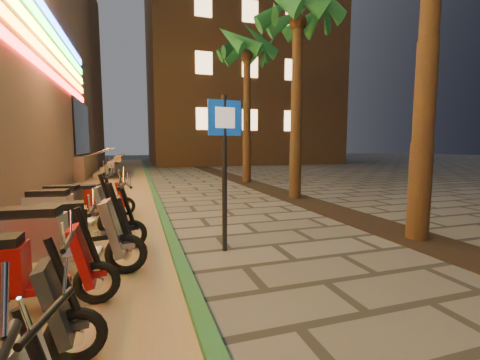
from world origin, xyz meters
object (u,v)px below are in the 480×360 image
object	(u,v)px
scooter_8	(81,225)
scooter_9	(65,211)
scooter_11	(95,199)
scooter_7	(56,239)
scooter_10	(75,203)
pedestrian_sign	(225,152)
scooter_6	(17,271)

from	to	relation	value
scooter_8	scooter_9	world-z (taller)	scooter_9
scooter_9	scooter_11	world-z (taller)	scooter_9
scooter_7	scooter_11	world-z (taller)	scooter_7
scooter_11	scooter_7	bearing A→B (deg)	-93.38
scooter_8	scooter_10	distance (m)	2.11
scooter_7	pedestrian_sign	bearing A→B (deg)	14.95
pedestrian_sign	scooter_10	size ratio (longest dim) A/B	1.51
pedestrian_sign	scooter_8	distance (m)	2.60
scooter_7	scooter_8	bearing A→B (deg)	84.64
scooter_6	scooter_7	bearing A→B (deg)	77.25
scooter_7	scooter_10	xyz separation A→B (m)	(-0.27, 3.02, -0.04)
pedestrian_sign	scooter_6	world-z (taller)	pedestrian_sign
scooter_8	scooter_9	xyz separation A→B (m)	(-0.44, 1.09, 0.04)
pedestrian_sign	scooter_10	world-z (taller)	pedestrian_sign
pedestrian_sign	scooter_6	distance (m)	3.16
scooter_7	scooter_11	distance (m)	3.90
scooter_8	scooter_11	distance (m)	2.95
scooter_6	scooter_11	size ratio (longest dim) A/B	1.05
scooter_9	scooter_11	xyz separation A→B (m)	(0.30, 1.85, -0.08)
scooter_8	scooter_6	bearing A→B (deg)	-107.80
pedestrian_sign	scooter_8	world-z (taller)	pedestrian_sign
scooter_6	scooter_7	size ratio (longest dim) A/B	0.87
scooter_6	scooter_9	bearing A→B (deg)	90.50
scooter_6	scooter_10	size ratio (longest dim) A/B	0.93
scooter_10	scooter_8	bearing A→B (deg)	-66.76
scooter_11	scooter_9	bearing A→B (deg)	-102.33
scooter_8	scooter_11	xyz separation A→B (m)	(-0.14, 2.95, -0.04)
scooter_7	scooter_10	bearing A→B (deg)	99.12
scooter_11	scooter_8	bearing A→B (deg)	-90.38
scooter_6	scooter_8	distance (m)	1.87
scooter_7	scooter_6	bearing A→B (deg)	-97.09
scooter_7	scooter_9	distance (m)	2.07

